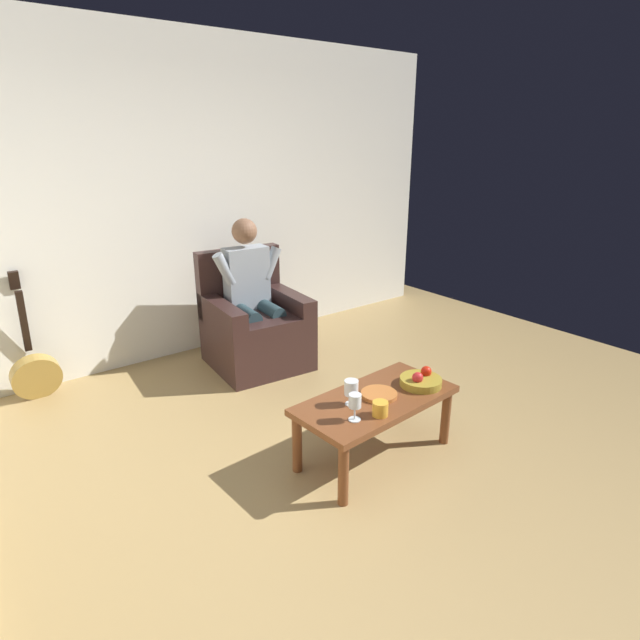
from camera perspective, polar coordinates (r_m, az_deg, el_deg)
The scene contains 11 objects.
ground_plane at distance 3.02m, azimuth 4.26°, elevation -19.90°, with size 6.97×6.97×0.00m, color #A28451.
wall_back at distance 4.69m, azimuth -17.98°, elevation 12.16°, with size 6.21×0.06×2.77m, color silver.
armchair at distance 4.56m, azimuth -7.23°, elevation -0.86°, with size 0.83×0.85×0.99m.
person_seated at distance 4.46m, azimuth -7.50°, elevation 3.41°, with size 0.64×0.57×1.27m.
coffee_table at distance 3.23m, azimuth 6.16°, elevation -9.46°, with size 1.05×0.57×0.42m.
guitar at distance 4.53m, azimuth -28.91°, elevation -5.01°, with size 0.36×0.27×0.99m.
wine_glass_near at distance 3.06m, azimuth 3.47°, elevation -7.61°, with size 0.08×0.08×0.16m.
wine_glass_far at distance 2.90m, azimuth 3.88°, elevation -9.09°, with size 0.07×0.07×0.16m.
fruit_bowl at distance 3.38m, azimuth 11.07°, elevation -6.56°, with size 0.27×0.27×0.11m.
decorative_dish at distance 3.21m, azimuth 6.53°, elevation -8.15°, with size 0.22×0.22×0.02m, color #B8682E.
candle_jar at distance 2.99m, azimuth 6.66°, elevation -9.70°, with size 0.09×0.09×0.08m, color gold.
Camera 1 is at (1.58, 1.71, 1.92)m, focal length 29.00 mm.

